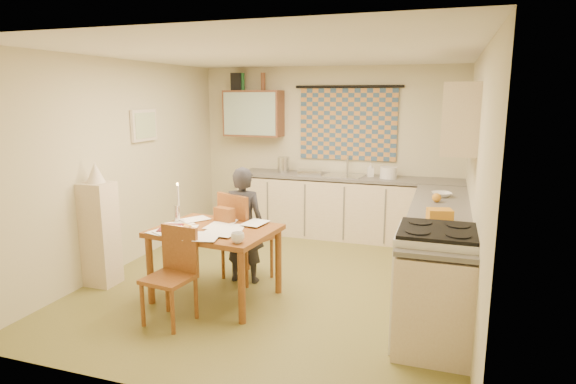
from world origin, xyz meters
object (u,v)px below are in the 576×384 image
(person, at_px, (243,225))
(counter_back, at_px, (348,207))
(counter_right, at_px, (437,255))
(shelf_stand, at_px, (100,234))
(stove, at_px, (435,287))
(dining_table, at_px, (216,263))
(chair_far, at_px, (246,252))

(person, bearing_deg, counter_back, -115.98)
(counter_back, xyz_separation_m, counter_right, (1.31, -1.82, -0.00))
(counter_right, height_order, shelf_stand, shelf_stand)
(shelf_stand, bearing_deg, person, 21.53)
(stove, bearing_deg, counter_right, 90.00)
(dining_table, bearing_deg, counter_back, 77.94)
(counter_right, bearing_deg, chair_far, -174.82)
(counter_right, height_order, chair_far, chair_far)
(counter_right, bearing_deg, shelf_stand, -166.69)
(dining_table, bearing_deg, counter_right, 25.92)
(counter_right, xyz_separation_m, chair_far, (-2.08, -0.19, -0.14))
(stove, distance_m, dining_table, 2.18)
(shelf_stand, bearing_deg, counter_right, 13.31)
(chair_far, distance_m, shelf_stand, 1.62)
(dining_table, height_order, chair_far, chair_far)
(chair_far, xyz_separation_m, shelf_stand, (-1.46, -0.65, 0.26))
(chair_far, height_order, shelf_stand, shelf_stand)
(counter_back, distance_m, shelf_stand, 3.47)
(counter_right, distance_m, chair_far, 2.10)
(dining_table, bearing_deg, shelf_stand, -171.56)
(counter_right, xyz_separation_m, dining_table, (-2.16, -0.78, -0.07))
(counter_back, relative_size, stove, 3.27)
(dining_table, bearing_deg, stove, -0.85)
(stove, height_order, chair_far, chair_far)
(dining_table, distance_m, shelf_stand, 1.39)
(chair_far, bearing_deg, stove, -178.75)
(stove, bearing_deg, dining_table, 173.07)
(counter_back, xyz_separation_m, stove, (1.31, -2.86, 0.05))
(counter_back, xyz_separation_m, person, (-0.77, -2.08, 0.21))
(person, bearing_deg, chair_far, -93.21)
(dining_table, height_order, person, person)
(counter_right, xyz_separation_m, stove, (-0.00, -1.04, 0.05))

